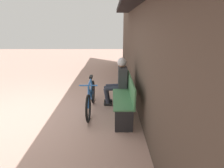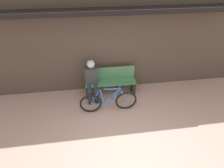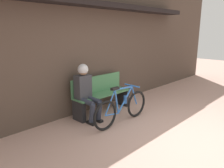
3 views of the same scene
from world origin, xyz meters
TOP-DOWN VIEW (x-y plane):
  - ground_plane at (0.00, 0.00)m, footprint 24.00×24.00m
  - storefront_wall at (0.00, 2.60)m, footprint 12.00×0.56m
  - park_bench_near at (-0.10, 2.23)m, footprint 1.55×0.42m
  - bicycle at (-0.26, 1.44)m, footprint 1.60×0.40m
  - person_seated at (-0.67, 2.13)m, footprint 0.34×0.60m

SIDE VIEW (x-z plane):
  - ground_plane at x=0.00m, z-range 0.00..0.00m
  - bicycle at x=-0.26m, z-range -0.08..0.75m
  - park_bench_near at x=-0.10m, z-range -0.03..0.85m
  - person_seated at x=-0.67m, z-range 0.10..1.34m
  - storefront_wall at x=0.00m, z-range 0.06..3.26m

